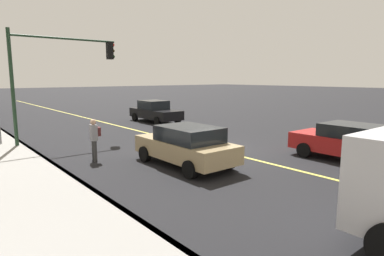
% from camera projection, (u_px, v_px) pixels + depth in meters
% --- Properties ---
extents(ground, '(200.00, 200.00, 0.00)m').
position_uv_depth(ground, '(210.00, 149.00, 14.94)').
color(ground, black).
extents(sidewalk_slab, '(80.00, 3.95, 0.15)m').
position_uv_depth(sidewalk_slab, '(0.00, 185.00, 9.71)').
color(sidewalk_slab, gray).
rests_on(sidewalk_slab, ground).
extents(curb_edge, '(80.00, 0.16, 0.15)m').
position_uv_depth(curb_edge, '(65.00, 173.00, 10.89)').
color(curb_edge, slate).
rests_on(curb_edge, ground).
extents(lane_stripe_center, '(80.00, 0.16, 0.01)m').
position_uv_depth(lane_stripe_center, '(210.00, 149.00, 14.94)').
color(lane_stripe_center, '#D8CC4C').
rests_on(lane_stripe_center, ground).
extents(car_black, '(4.59, 1.91, 1.56)m').
position_uv_depth(car_black, '(155.00, 111.00, 23.75)').
color(car_black, black).
rests_on(car_black, ground).
extents(car_tan, '(4.20, 1.98, 1.48)m').
position_uv_depth(car_tan, '(186.00, 145.00, 11.99)').
color(car_tan, tan).
rests_on(car_tan, ground).
extents(car_red, '(4.58, 2.04, 1.44)m').
position_uv_depth(car_red, '(353.00, 142.00, 12.63)').
color(car_red, red).
rests_on(car_red, ground).
extents(pedestrian_with_backpack, '(0.42, 0.40, 1.63)m').
position_uv_depth(pedestrian_with_backpack, '(94.00, 137.00, 12.66)').
color(pedestrian_with_backpack, '#383838').
rests_on(pedestrian_with_backpack, ground).
extents(traffic_light_mast, '(0.28, 5.06, 5.36)m').
position_uv_depth(traffic_light_mast, '(58.00, 66.00, 15.65)').
color(traffic_light_mast, '#1E3823').
rests_on(traffic_light_mast, ground).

